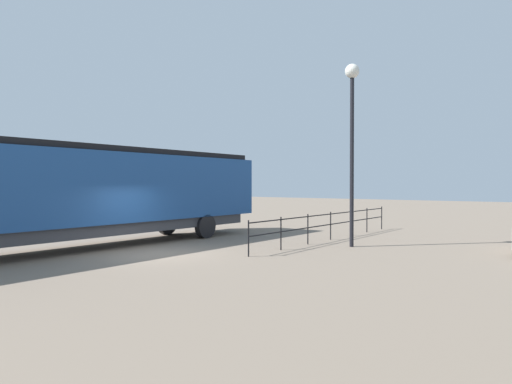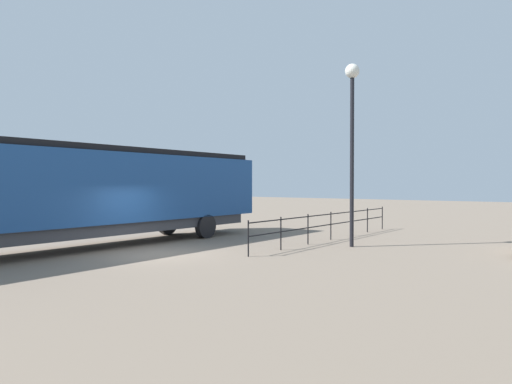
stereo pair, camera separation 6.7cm
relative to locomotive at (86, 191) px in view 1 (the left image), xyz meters
The scene contains 4 objects.
ground_plane 3.98m from the locomotive, 13.54° to the left, with size 120.00×120.00×0.00m, color #756656.
locomotive is the anchor object (origin of this frame).
lamp_post 10.81m from the locomotive, 40.03° to the left, with size 0.57×0.57×7.25m.
platform_fence 10.41m from the locomotive, 53.07° to the left, with size 0.05×12.03×1.25m.
Camera 1 is at (12.65, -10.91, 2.50)m, focal length 32.17 mm.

